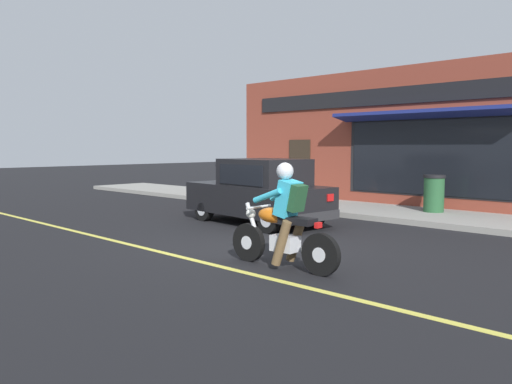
{
  "coord_description": "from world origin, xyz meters",
  "views": [
    {
      "loc": [
        -6.94,
        -6.25,
        1.85
      ],
      "look_at": [
        0.3,
        0.59,
        0.95
      ],
      "focal_mm": 35.0,
      "sensor_mm": 36.0,
      "label": 1
    }
  ],
  "objects_px": {
    "trash_bin": "(434,193)",
    "motorcycle_with_rider": "(284,224)",
    "car_hatchback": "(259,192)",
    "traffic_cone": "(298,196)"
  },
  "relations": [
    {
      "from": "car_hatchback",
      "to": "traffic_cone",
      "type": "relative_size",
      "value": 6.53
    },
    {
      "from": "motorcycle_with_rider",
      "to": "car_hatchback",
      "type": "height_order",
      "value": "motorcycle_with_rider"
    },
    {
      "from": "motorcycle_with_rider",
      "to": "traffic_cone",
      "type": "bearing_deg",
      "value": 36.82
    },
    {
      "from": "trash_bin",
      "to": "car_hatchback",
      "type": "bearing_deg",
      "value": 147.42
    },
    {
      "from": "trash_bin",
      "to": "traffic_cone",
      "type": "bearing_deg",
      "value": 110.99
    },
    {
      "from": "trash_bin",
      "to": "motorcycle_with_rider",
      "type": "bearing_deg",
      "value": -174.04
    },
    {
      "from": "motorcycle_with_rider",
      "to": "trash_bin",
      "type": "bearing_deg",
      "value": 5.96
    },
    {
      "from": "car_hatchback",
      "to": "traffic_cone",
      "type": "height_order",
      "value": "car_hatchback"
    },
    {
      "from": "car_hatchback",
      "to": "trash_bin",
      "type": "relative_size",
      "value": 4.0
    },
    {
      "from": "traffic_cone",
      "to": "motorcycle_with_rider",
      "type": "bearing_deg",
      "value": -143.18
    }
  ]
}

